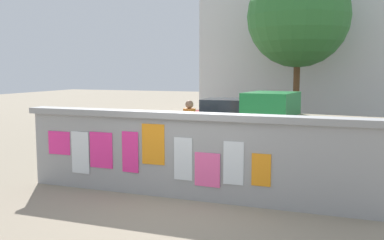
{
  "coord_description": "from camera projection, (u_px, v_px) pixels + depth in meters",
  "views": [
    {
      "loc": [
        2.87,
        -7.57,
        2.44
      ],
      "look_at": [
        -0.49,
        1.44,
        1.32
      ],
      "focal_mm": 40.71,
      "sensor_mm": 36.0,
      "label": 1
    }
  ],
  "objects": [
    {
      "name": "person_walking",
      "position": [
        189.0,
        124.0,
        11.77
      ],
      "size": [
        0.48,
        0.48,
        1.62
      ],
      "color": "yellow",
      "rests_on": "ground"
    },
    {
      "name": "bicycle_near",
      "position": [
        157.0,
        138.0,
        13.2
      ],
      "size": [
        1.71,
        0.44,
        0.95
      ],
      "color": "black",
      "rests_on": "ground"
    },
    {
      "name": "car_parked",
      "position": [
        234.0,
        118.0,
        15.55
      ],
      "size": [
        3.91,
        1.96,
        1.4
      ],
      "color": "black",
      "rests_on": "ground"
    },
    {
      "name": "poster_wall",
      "position": [
        189.0,
        154.0,
        8.23
      ],
      "size": [
        7.11,
        0.42,
        1.64
      ],
      "color": "#999999",
      "rests_on": "ground"
    },
    {
      "name": "auto_rickshaw_truck",
      "position": [
        308.0,
        131.0,
        11.01
      ],
      "size": [
        3.76,
        1.94,
        1.85
      ],
      "color": "black",
      "rests_on": "ground"
    },
    {
      "name": "ground",
      "position": [
        268.0,
        137.0,
        15.77
      ],
      "size": [
        60.0,
        60.0,
        0.0
      ],
      "primitive_type": "plane",
      "color": "gray"
    },
    {
      "name": "tree_roadside",
      "position": [
        298.0,
        17.0,
        18.49
      ],
      "size": [
        4.34,
        4.34,
        6.86
      ],
      "color": "brown",
      "rests_on": "ground"
    },
    {
      "name": "motorcycle",
      "position": [
        100.0,
        153.0,
        10.4
      ],
      "size": [
        1.9,
        0.56,
        0.87
      ],
      "color": "black",
      "rests_on": "ground"
    },
    {
      "name": "building_background",
      "position": [
        319.0,
        36.0,
        22.53
      ],
      "size": [
        11.9,
        4.67,
        8.3
      ],
      "color": "silver",
      "rests_on": "ground"
    }
  ]
}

